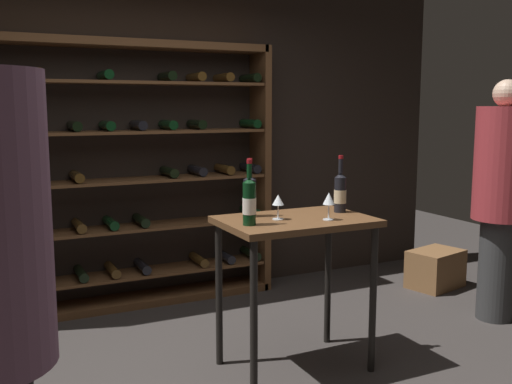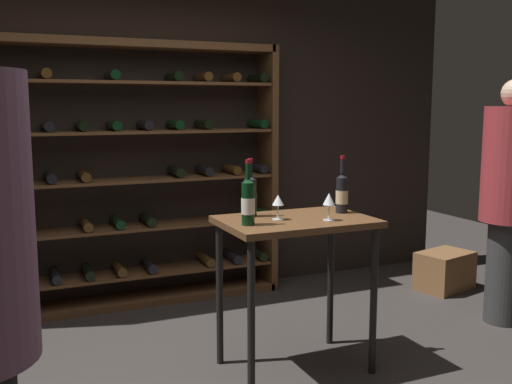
{
  "view_description": "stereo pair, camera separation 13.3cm",
  "coord_description": "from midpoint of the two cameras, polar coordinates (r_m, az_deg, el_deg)",
  "views": [
    {
      "loc": [
        -1.3,
        -2.91,
        1.64
      ],
      "look_at": [
        0.23,
        0.25,
        1.12
      ],
      "focal_mm": 41.48,
      "sensor_mm": 36.0,
      "label": 1
    },
    {
      "loc": [
        -1.18,
        -2.96,
        1.64
      ],
      "look_at": [
        0.23,
        0.25,
        1.12
      ],
      "focal_mm": 41.48,
      "sensor_mm": 36.0,
      "label": 2
    }
  ],
  "objects": [
    {
      "name": "back_wall",
      "position": [
        5.1,
        -11.8,
        4.99
      ],
      "size": [
        5.92,
        0.1,
        2.71
      ],
      "primitive_type": "cube",
      "color": "black",
      "rests_on": "ground"
    },
    {
      "name": "wine_rack",
      "position": [
        4.88,
        -13.41,
        1.37
      ],
      "size": [
        2.5,
        0.32,
        2.15
      ],
      "color": "brown",
      "rests_on": "ground"
    },
    {
      "name": "tasting_table",
      "position": [
        3.63,
        2.78,
        -4.65
      ],
      "size": [
        0.91,
        0.61,
        0.96
      ],
      "color": "brown",
      "rests_on": "ground"
    },
    {
      "name": "person_bystander_red_print",
      "position": [
        4.79,
        21.86,
        0.19
      ],
      "size": [
        0.42,
        0.42,
        1.83
      ],
      "rotation": [
        0.0,
        0.0,
        -0.72
      ],
      "color": "#323232",
      "rests_on": "ground"
    },
    {
      "name": "wine_crate",
      "position": [
        5.62,
        16.27,
        -7.12
      ],
      "size": [
        0.55,
        0.44,
        0.34
      ],
      "primitive_type": "cube",
      "rotation": [
        0.0,
        0.0,
        0.24
      ],
      "color": "brown",
      "rests_on": "ground"
    },
    {
      "name": "wine_bottle_red_label",
      "position": [
        3.81,
        7.13,
        -0.03
      ],
      "size": [
        0.08,
        0.08,
        0.37
      ],
      "color": "black",
      "rests_on": "tasting_table"
    },
    {
      "name": "wine_bottle_gold_foil",
      "position": [
        3.63,
        -1.66,
        -0.35
      ],
      "size": [
        0.08,
        0.08,
        0.36
      ],
      "color": "black",
      "rests_on": "tasting_table"
    },
    {
      "name": "wine_bottle_green_slim",
      "position": [
        3.37,
        -1.79,
        -0.91
      ],
      "size": [
        0.08,
        0.08,
        0.38
      ],
      "color": "black",
      "rests_on": "tasting_table"
    },
    {
      "name": "wine_glass_stemmed_left",
      "position": [
        3.54,
        5.97,
        -0.77
      ],
      "size": [
        0.07,
        0.07,
        0.17
      ],
      "color": "silver",
      "rests_on": "tasting_table"
    },
    {
      "name": "wine_glass_stemmed_center",
      "position": [
        3.53,
        1.07,
        -0.91
      ],
      "size": [
        0.07,
        0.07,
        0.15
      ],
      "color": "silver",
      "rests_on": "tasting_table"
    }
  ]
}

